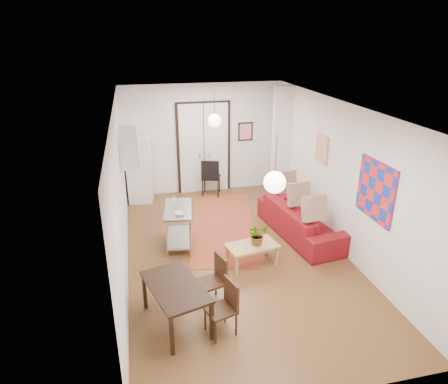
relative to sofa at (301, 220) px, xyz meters
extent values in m
plane|color=brown|center=(-1.56, -0.45, -0.35)|extent=(7.00, 7.00, 0.00)
cube|color=silver|center=(-1.56, -0.45, 2.55)|extent=(4.20, 7.00, 0.02)
cube|color=white|center=(-1.56, 3.05, 1.10)|extent=(4.20, 0.02, 2.90)
cube|color=white|center=(-1.56, -3.95, 1.10)|extent=(4.20, 0.02, 2.90)
cube|color=white|center=(-3.66, -0.45, 1.10)|extent=(0.02, 7.00, 2.90)
cube|color=white|center=(0.54, -0.45, 1.10)|extent=(0.02, 7.00, 2.90)
cube|color=white|center=(-1.56, 3.01, 0.85)|extent=(1.44, 0.06, 2.50)
cube|color=white|center=(0.29, 2.10, 1.10)|extent=(0.50, 0.10, 2.90)
cube|color=silver|center=(-3.48, 1.05, 1.55)|extent=(0.35, 1.00, 0.70)
cube|color=red|center=(0.51, -1.70, 1.30)|extent=(0.05, 1.00, 1.00)
cube|color=#F7EDCE|center=(0.51, 0.35, 1.45)|extent=(0.05, 0.50, 0.60)
cube|color=red|center=(-0.41, 3.02, 1.25)|extent=(0.40, 0.03, 0.50)
cube|color=#A66545|center=(-3.63, 1.55, 1.60)|extent=(0.03, 0.44, 0.54)
sphere|color=white|center=(-1.56, 1.55, 1.90)|extent=(0.30, 0.30, 0.30)
cylinder|color=black|center=(-1.56, 1.55, 2.30)|extent=(0.01, 0.01, 0.50)
sphere|color=white|center=(-1.56, -2.45, 1.90)|extent=(0.30, 0.30, 0.30)
cylinder|color=black|center=(-1.56, -2.45, 2.30)|extent=(0.01, 0.01, 0.50)
cube|color=#AB422A|center=(-1.53, 0.83, -0.34)|extent=(2.07, 3.87, 0.01)
imported|color=maroon|center=(0.00, 0.00, 0.00)|extent=(1.26, 2.50, 0.70)
cube|color=tan|center=(-1.36, -0.90, 0.05)|extent=(1.02, 0.69, 0.04)
cube|color=tan|center=(-1.78, -1.11, -0.16)|extent=(0.06, 0.06, 0.38)
cube|color=tan|center=(-0.95, -1.11, -0.16)|extent=(0.06, 0.06, 0.38)
cube|color=tan|center=(-1.78, -0.69, -0.16)|extent=(0.06, 0.06, 0.38)
cube|color=tan|center=(-0.95, -0.69, -0.16)|extent=(0.06, 0.06, 0.38)
imported|color=#366F32|center=(-1.26, -0.90, 0.27)|extent=(0.38, 0.42, 0.41)
cube|color=#ADAFB2|center=(-2.61, 0.15, 0.46)|extent=(0.68, 1.14, 0.04)
cube|color=#ADAFB2|center=(-2.61, 0.15, -0.19)|extent=(0.64, 1.09, 0.03)
cylinder|color=#ADAFB2|center=(-2.84, -0.35, 0.05)|extent=(0.04, 0.04, 0.81)
cylinder|color=#ADAFB2|center=(-2.38, -0.35, 0.05)|extent=(0.04, 0.04, 0.81)
cylinder|color=#ADAFB2|center=(-2.84, 0.65, 0.05)|extent=(0.04, 0.04, 0.81)
cylinder|color=#ADAFB2|center=(-2.38, 0.65, 0.05)|extent=(0.04, 0.04, 0.81)
imported|color=beige|center=(-2.61, -0.15, 0.50)|extent=(0.23, 0.23, 0.05)
imported|color=#5185B0|center=(-2.66, 0.40, 0.56)|extent=(0.09, 0.09, 0.17)
cube|color=white|center=(-3.29, 2.70, 0.48)|extent=(0.66, 0.66, 1.66)
cube|color=black|center=(-2.94, -2.23, 0.30)|extent=(1.01, 1.36, 0.04)
cube|color=black|center=(-3.24, -2.79, -0.04)|extent=(0.06, 0.06, 0.62)
cube|color=black|center=(-2.63, -2.79, -0.04)|extent=(0.06, 0.06, 0.62)
cube|color=black|center=(-3.24, -1.66, -0.04)|extent=(0.06, 0.06, 0.62)
cube|color=black|center=(-2.63, -1.66, -0.04)|extent=(0.06, 0.06, 0.62)
cube|color=#371E11|center=(-2.34, -1.88, 0.05)|extent=(0.49, 0.48, 0.04)
cube|color=#371E11|center=(-2.34, -1.70, 0.28)|extent=(0.15, 0.38, 0.42)
cylinder|color=#371E11|center=(-2.50, -2.05, -0.15)|extent=(0.03, 0.03, 0.40)
cylinder|color=#371E11|center=(-2.18, -2.05, -0.15)|extent=(0.03, 0.03, 0.40)
cylinder|color=#371E11|center=(-2.50, -1.71, -0.15)|extent=(0.03, 0.03, 0.40)
cylinder|color=#371E11|center=(-2.18, -1.71, -0.15)|extent=(0.03, 0.03, 0.40)
cube|color=#371E11|center=(-2.34, -2.58, 0.05)|extent=(0.49, 0.48, 0.04)
cube|color=#371E11|center=(-2.34, -2.40, 0.28)|extent=(0.15, 0.38, 0.42)
cylinder|color=#371E11|center=(-2.50, -2.75, -0.15)|extent=(0.03, 0.03, 0.40)
cylinder|color=#371E11|center=(-2.18, -2.75, -0.15)|extent=(0.03, 0.03, 0.40)
cylinder|color=#371E11|center=(-2.50, -2.41, -0.15)|extent=(0.03, 0.03, 0.40)
cylinder|color=#371E11|center=(-2.18, -2.41, -0.15)|extent=(0.03, 0.03, 0.40)
cube|color=black|center=(-1.44, 2.67, 0.15)|extent=(0.59, 0.59, 0.04)
cube|color=black|center=(-1.44, 2.88, 0.42)|extent=(0.46, 0.18, 0.50)
cylinder|color=black|center=(-1.64, 2.47, -0.10)|extent=(0.03, 0.03, 0.50)
cylinder|color=black|center=(-1.24, 2.47, -0.10)|extent=(0.03, 0.03, 0.50)
cylinder|color=black|center=(-1.64, 2.87, -0.10)|extent=(0.03, 0.03, 0.50)
cylinder|color=black|center=(-1.24, 2.87, -0.10)|extent=(0.03, 0.03, 0.50)
camera|label=1|loc=(-3.33, -7.14, 3.78)|focal=32.00mm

